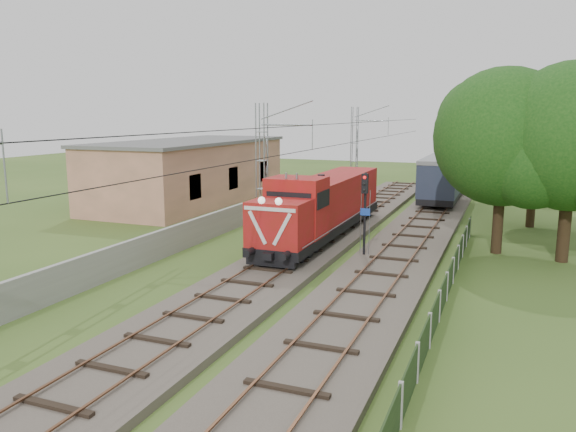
% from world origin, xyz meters
% --- Properties ---
extents(ground, '(140.00, 140.00, 0.00)m').
position_xyz_m(ground, '(0.00, 0.00, 0.00)').
color(ground, '#395620').
rests_on(ground, ground).
extents(track_main, '(4.20, 70.00, 0.45)m').
position_xyz_m(track_main, '(0.00, 7.00, 0.18)').
color(track_main, '#6B6054').
rests_on(track_main, ground).
extents(track_side, '(4.20, 80.00, 0.45)m').
position_xyz_m(track_side, '(5.00, 20.00, 0.18)').
color(track_side, '#6B6054').
rests_on(track_side, ground).
extents(catenary, '(3.31, 70.00, 8.00)m').
position_xyz_m(catenary, '(-2.95, 12.00, 4.05)').
color(catenary, gray).
rests_on(catenary, ground).
extents(boundary_wall, '(0.25, 40.00, 1.50)m').
position_xyz_m(boundary_wall, '(-6.50, 12.00, 0.75)').
color(boundary_wall, '#9E9E99').
rests_on(boundary_wall, ground).
extents(station_building, '(8.40, 20.40, 5.22)m').
position_xyz_m(station_building, '(-15.00, 24.00, 2.63)').
color(station_building, tan).
rests_on(station_building, ground).
extents(fence, '(0.12, 32.00, 1.20)m').
position_xyz_m(fence, '(8.00, 3.00, 0.60)').
color(fence, black).
rests_on(fence, ground).
extents(locomotive, '(2.82, 16.12, 4.09)m').
position_xyz_m(locomotive, '(0.00, 14.05, 2.14)').
color(locomotive, black).
rests_on(locomotive, ground).
extents(coach_rake, '(2.87, 107.20, 3.31)m').
position_xyz_m(coach_rake, '(5.00, 78.76, 2.41)').
color(coach_rake, black).
rests_on(coach_rake, ground).
extents(signal_post, '(0.50, 0.39, 4.51)m').
position_xyz_m(signal_post, '(3.36, 10.47, 3.10)').
color(signal_post, black).
rests_on(signal_post, ground).
extents(tree_a, '(7.58, 7.22, 9.82)m').
position_xyz_m(tree_a, '(9.73, 14.59, 6.13)').
color(tree_a, '#3C2C18').
rests_on(tree_a, ground).
extents(tree_b, '(7.69, 7.33, 9.97)m').
position_xyz_m(tree_b, '(12.88, 13.93, 6.22)').
color(tree_b, '#3C2C18').
rests_on(tree_b, ground).
extents(tree_c, '(6.02, 5.74, 7.81)m').
position_xyz_m(tree_c, '(11.59, 22.95, 4.87)').
color(tree_c, '#3C2C18').
rests_on(tree_c, ground).
extents(tree_d, '(8.04, 7.66, 10.43)m').
position_xyz_m(tree_d, '(12.66, 39.85, 6.50)').
color(tree_d, '#3C2C18').
rests_on(tree_d, ground).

